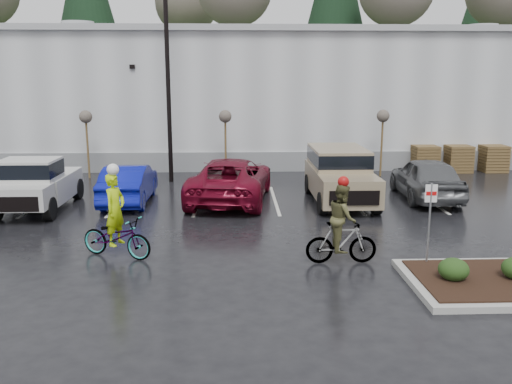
{
  "coord_description": "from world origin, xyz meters",
  "views": [
    {
      "loc": [
        -1.0,
        -12.65,
        4.8
      ],
      "look_at": [
        -0.4,
        3.52,
        1.3
      ],
      "focal_mm": 38.0,
      "sensor_mm": 36.0,
      "label": 1
    }
  ],
  "objects_px": {
    "pallet_stack_c": "(493,158)",
    "pickup_white": "(40,182)",
    "sapling_mid": "(225,120)",
    "sapling_east": "(383,120)",
    "car_red": "(231,179)",
    "suv_tan": "(341,176)",
    "cyclist_olive": "(342,232)",
    "car_grey": "(426,178)",
    "cyclist_hivis": "(116,229)",
    "sapling_west": "(86,120)",
    "lamppost": "(167,55)",
    "pallet_stack_a": "(425,159)",
    "fire_lane_sign": "(430,215)",
    "pallet_stack_b": "(458,159)",
    "car_blue": "(129,184)"
  },
  "relations": [
    {
      "from": "pallet_stack_c",
      "to": "pickup_white",
      "type": "xyz_separation_m",
      "value": [
        -20.19,
        -6.94,
        0.3
      ]
    },
    {
      "from": "sapling_mid",
      "to": "sapling_east",
      "type": "relative_size",
      "value": 1.0
    },
    {
      "from": "pickup_white",
      "to": "car_red",
      "type": "bearing_deg",
      "value": 7.87
    },
    {
      "from": "suv_tan",
      "to": "cyclist_olive",
      "type": "height_order",
      "value": "cyclist_olive"
    },
    {
      "from": "pallet_stack_c",
      "to": "cyclist_olive",
      "type": "xyz_separation_m",
      "value": [
        -10.29,
        -13.32,
        0.17
      ]
    },
    {
      "from": "car_grey",
      "to": "cyclist_hivis",
      "type": "distance_m",
      "value": 12.58
    },
    {
      "from": "cyclist_olive",
      "to": "cyclist_hivis",
      "type": "bearing_deg",
      "value": 82.92
    },
    {
      "from": "sapling_west",
      "to": "car_grey",
      "type": "relative_size",
      "value": 0.65
    },
    {
      "from": "suv_tan",
      "to": "lamppost",
      "type": "bearing_deg",
      "value": 147.15
    },
    {
      "from": "sapling_west",
      "to": "pallet_stack_c",
      "type": "distance_m",
      "value": 20.13
    },
    {
      "from": "car_red",
      "to": "cyclist_hivis",
      "type": "height_order",
      "value": "cyclist_hivis"
    },
    {
      "from": "car_red",
      "to": "suv_tan",
      "type": "bearing_deg",
      "value": -179.34
    },
    {
      "from": "pickup_white",
      "to": "cyclist_hivis",
      "type": "xyz_separation_m",
      "value": [
        3.97,
        -5.66,
        -0.2
      ]
    },
    {
      "from": "pallet_stack_c",
      "to": "car_red",
      "type": "xyz_separation_m",
      "value": [
        -13.21,
        -5.98,
        0.16
      ]
    },
    {
      "from": "sapling_east",
      "to": "pallet_stack_a",
      "type": "height_order",
      "value": "sapling_east"
    },
    {
      "from": "sapling_east",
      "to": "fire_lane_sign",
      "type": "xyz_separation_m",
      "value": [
        -2.2,
        -12.8,
        -1.32
      ]
    },
    {
      "from": "sapling_mid",
      "to": "pickup_white",
      "type": "xyz_separation_m",
      "value": [
        -6.69,
        -5.94,
        -1.75
      ]
    },
    {
      "from": "pallet_stack_b",
      "to": "sapling_east",
      "type": "bearing_deg",
      "value": -166.61
    },
    {
      "from": "lamppost",
      "to": "fire_lane_sign",
      "type": "xyz_separation_m",
      "value": [
        7.8,
        -11.8,
        -4.28
      ]
    },
    {
      "from": "sapling_west",
      "to": "sapling_mid",
      "type": "bearing_deg",
      "value": 0.0
    },
    {
      "from": "car_blue",
      "to": "pallet_stack_c",
      "type": "bearing_deg",
      "value": -160.48
    },
    {
      "from": "sapling_west",
      "to": "pallet_stack_b",
      "type": "relative_size",
      "value": 2.37
    },
    {
      "from": "sapling_west",
      "to": "pallet_stack_b",
      "type": "height_order",
      "value": "sapling_west"
    },
    {
      "from": "sapling_mid",
      "to": "pallet_stack_a",
      "type": "xyz_separation_m",
      "value": [
        10.0,
        1.0,
        -2.05
      ]
    },
    {
      "from": "lamppost",
      "to": "pallet_stack_b",
      "type": "distance_m",
      "value": 15.19
    },
    {
      "from": "sapling_west",
      "to": "pallet_stack_c",
      "type": "xyz_separation_m",
      "value": [
        20.0,
        1.0,
        -2.05
      ]
    },
    {
      "from": "sapling_east",
      "to": "cyclist_hivis",
      "type": "relative_size",
      "value": 1.26
    },
    {
      "from": "pallet_stack_b",
      "to": "fire_lane_sign",
      "type": "relative_size",
      "value": 0.61
    },
    {
      "from": "lamppost",
      "to": "sapling_west",
      "type": "relative_size",
      "value": 2.88
    },
    {
      "from": "pickup_white",
      "to": "car_blue",
      "type": "xyz_separation_m",
      "value": [
        3.08,
        0.74,
        -0.24
      ]
    },
    {
      "from": "lamppost",
      "to": "pallet_stack_a",
      "type": "height_order",
      "value": "lamppost"
    },
    {
      "from": "lamppost",
      "to": "car_grey",
      "type": "relative_size",
      "value": 1.88
    },
    {
      "from": "pallet_stack_b",
      "to": "car_blue",
      "type": "bearing_deg",
      "value": -157.94
    },
    {
      "from": "fire_lane_sign",
      "to": "cyclist_hivis",
      "type": "height_order",
      "value": "cyclist_hivis"
    },
    {
      "from": "pallet_stack_b",
      "to": "cyclist_hivis",
      "type": "xyz_separation_m",
      "value": [
        -14.42,
        -12.61,
        0.1
      ]
    },
    {
      "from": "sapling_west",
      "to": "pickup_white",
      "type": "bearing_deg",
      "value": -91.87
    },
    {
      "from": "pallet_stack_a",
      "to": "car_blue",
      "type": "height_order",
      "value": "car_blue"
    },
    {
      "from": "sapling_mid",
      "to": "car_red",
      "type": "distance_m",
      "value": 5.33
    },
    {
      "from": "sapling_west",
      "to": "sapling_east",
      "type": "height_order",
      "value": "same"
    },
    {
      "from": "pallet_stack_a",
      "to": "cyclist_olive",
      "type": "height_order",
      "value": "cyclist_olive"
    },
    {
      "from": "lamppost",
      "to": "pallet_stack_c",
      "type": "height_order",
      "value": "lamppost"
    },
    {
      "from": "lamppost",
      "to": "pickup_white",
      "type": "distance_m",
      "value": 8.01
    },
    {
      "from": "sapling_east",
      "to": "cyclist_olive",
      "type": "distance_m",
      "value": 13.18
    },
    {
      "from": "sapling_west",
      "to": "cyclist_hivis",
      "type": "height_order",
      "value": "sapling_west"
    },
    {
      "from": "pallet_stack_c",
      "to": "car_red",
      "type": "bearing_deg",
      "value": -155.65
    },
    {
      "from": "car_blue",
      "to": "pallet_stack_a",
      "type": "bearing_deg",
      "value": -155.9
    },
    {
      "from": "pallet_stack_a",
      "to": "pallet_stack_b",
      "type": "distance_m",
      "value": 1.7
    },
    {
      "from": "sapling_mid",
      "to": "suv_tan",
      "type": "xyz_separation_m",
      "value": [
        4.47,
        -5.5,
        -1.7
      ]
    },
    {
      "from": "cyclist_hivis",
      "to": "sapling_east",
      "type": "bearing_deg",
      "value": -18.11
    },
    {
      "from": "sapling_mid",
      "to": "suv_tan",
      "type": "height_order",
      "value": "sapling_mid"
    }
  ]
}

